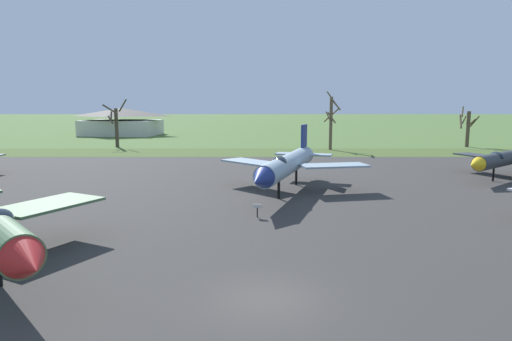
{
  "coord_description": "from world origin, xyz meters",
  "views": [
    {
      "loc": [
        -0.39,
        -16.39,
        7.59
      ],
      "look_at": [
        -0.27,
        16.25,
        2.67
      ],
      "focal_mm": 31.35,
      "sensor_mm": 36.0,
      "label": 1
    }
  ],
  "objects_px": {
    "info_placard_rear_center": "(256,209)",
    "visitor_building": "(120,122)",
    "jet_fighter_front_left": "(503,158)",
    "jet_fighter_rear_center": "(285,164)"
  },
  "relations": [
    {
      "from": "jet_fighter_front_left",
      "to": "info_placard_rear_center",
      "type": "height_order",
      "value": "jet_fighter_front_left"
    },
    {
      "from": "info_placard_rear_center",
      "to": "visitor_building",
      "type": "bearing_deg",
      "value": 112.38
    },
    {
      "from": "jet_fighter_rear_center",
      "to": "visitor_building",
      "type": "height_order",
      "value": "visitor_building"
    },
    {
      "from": "info_placard_rear_center",
      "to": "visitor_building",
      "type": "distance_m",
      "value": 85.28
    },
    {
      "from": "jet_fighter_rear_center",
      "to": "visitor_building",
      "type": "xyz_separation_m",
      "value": [
        -35.02,
        70.34,
        0.69
      ]
    },
    {
      "from": "jet_fighter_front_left",
      "to": "visitor_building",
      "type": "relative_size",
      "value": 0.66
    },
    {
      "from": "jet_fighter_front_left",
      "to": "info_placard_rear_center",
      "type": "xyz_separation_m",
      "value": [
        -24.99,
        -15.59,
        -1.5
      ]
    },
    {
      "from": "info_placard_rear_center",
      "to": "visitor_building",
      "type": "height_order",
      "value": "visitor_building"
    },
    {
      "from": "jet_fighter_front_left",
      "to": "visitor_building",
      "type": "distance_m",
      "value": 85.44
    },
    {
      "from": "jet_fighter_front_left",
      "to": "jet_fighter_rear_center",
      "type": "xyz_separation_m",
      "value": [
        -22.43,
        -7.11,
        0.36
      ]
    }
  ]
}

